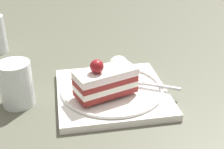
{
  "coord_description": "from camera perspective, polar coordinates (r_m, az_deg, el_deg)",
  "views": [
    {
      "loc": [
        -0.55,
        -0.03,
        0.34
      ],
      "look_at": [
        -0.0,
        -0.03,
        0.05
      ],
      "focal_mm": 50.45,
      "sensor_mm": 36.0,
      "label": 1
    }
  ],
  "objects": [
    {
      "name": "fork",
      "position": [
        0.64,
        6.8,
        -1.79
      ],
      "size": [
        0.05,
        0.12,
        0.0
      ],
      "color": "silver",
      "rests_on": "dessert_plate"
    },
    {
      "name": "cake_slice",
      "position": [
        0.6,
        -1.29,
        -1.19
      ],
      "size": [
        0.1,
        0.13,
        0.08
      ],
      "color": "maroon",
      "rests_on": "dessert_plate"
    },
    {
      "name": "dessert_plate",
      "position": [
        0.64,
        0.0,
        -3.22
      ],
      "size": [
        0.26,
        0.26,
        0.02
      ],
      "color": "white",
      "rests_on": "ground_plane"
    },
    {
      "name": "ground_plane",
      "position": [
        0.65,
        -2.45,
        -3.87
      ],
      "size": [
        2.4,
        2.4,
        0.0
      ],
      "primitive_type": "plane",
      "color": "#565748"
    },
    {
      "name": "whipped_cream_dollop",
      "position": [
        0.69,
        1.21,
        1.92
      ],
      "size": [
        0.04,
        0.04,
        0.04
      ],
      "primitive_type": "ellipsoid",
      "color": "white",
      "rests_on": "dessert_plate"
    },
    {
      "name": "drink_glass_near",
      "position": [
        0.63,
        -16.93,
        -1.87
      ],
      "size": [
        0.06,
        0.06,
        0.09
      ],
      "color": "silver",
      "rests_on": "ground_plane"
    }
  ]
}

